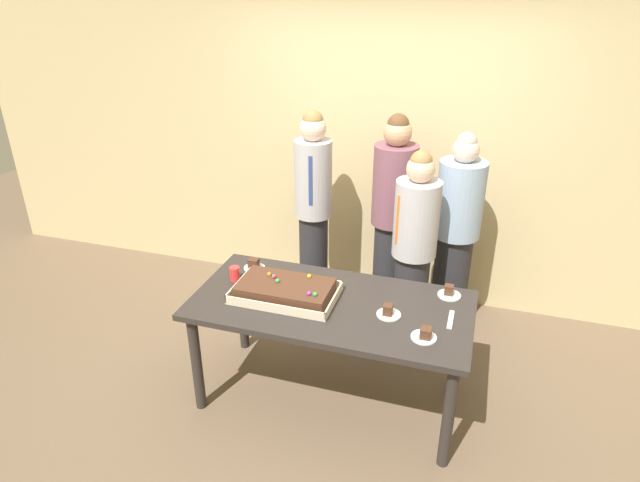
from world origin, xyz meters
The scene contains 14 objects.
ground_plane centered at (0.00, 0.00, 0.00)m, with size 12.00×12.00×0.00m, color brown.
interior_back_panel centered at (0.00, 1.60, 1.50)m, with size 8.00×0.12×3.00m, color #CCB784.
party_table centered at (0.00, 0.00, 0.68)m, with size 1.78×0.87×0.77m.
sheet_cake centered at (-0.30, -0.02, 0.82)m, with size 0.67×0.41×0.12m.
plated_slice_near_left centered at (0.38, -0.03, 0.79)m, with size 0.15×0.15×0.08m.
plated_slice_near_right centered at (0.71, 0.31, 0.79)m, with size 0.15×0.15×0.08m.
plated_slice_far_left centered at (0.62, -0.20, 0.80)m, with size 0.15×0.15×0.07m.
plated_slice_far_right centered at (-0.65, 0.27, 0.80)m, with size 0.15×0.15×0.08m.
drink_cup_nearest centered at (-0.71, 0.08, 0.82)m, with size 0.07×0.07×0.10m, color red.
cake_server_utensil centered at (0.75, 0.03, 0.78)m, with size 0.03×0.20×0.01m, color silver.
person_serving_front centered at (-0.47, 1.06, 0.93)m, with size 0.30×0.30×1.74m.
person_green_shirt_behind centered at (0.41, 0.74, 0.83)m, with size 0.32×0.32×1.60m.
person_striped_tie_right centered at (0.68, 1.09, 0.85)m, with size 0.35×0.35×1.66m.
person_far_right_suit centered at (0.17, 1.15, 0.91)m, with size 0.34×0.34×1.74m.
Camera 1 is at (0.83, -2.85, 2.65)m, focal length 30.67 mm.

